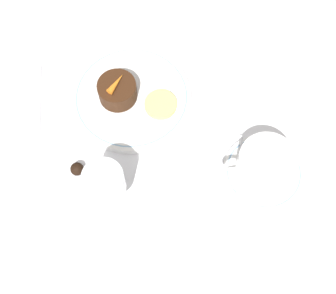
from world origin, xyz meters
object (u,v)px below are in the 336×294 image
object	(u,v)px
coffee_cup	(265,164)
dessert_cake	(117,91)
dinner_plate	(132,98)
fork	(38,118)
wine_glass	(105,184)

from	to	relation	value
coffee_cup	dessert_cake	bearing A→B (deg)	-33.69
dinner_plate	coffee_cup	xyz separation A→B (m)	(-0.23, 0.17, 0.03)
dessert_cake	dinner_plate	bearing A→B (deg)	175.99
dinner_plate	fork	distance (m)	0.18
coffee_cup	wine_glass	world-z (taller)	wine_glass
dessert_cake	fork	bearing A→B (deg)	11.71
coffee_cup	wine_glass	bearing A→B (deg)	6.41
dinner_plate	fork	bearing A→B (deg)	9.56
wine_glass	fork	distance (m)	0.23
dinner_plate	fork	size ratio (longest dim) A/B	1.18
wine_glass	fork	bearing A→B (deg)	-51.30
wine_glass	fork	world-z (taller)	wine_glass
wine_glass	dessert_cake	distance (m)	0.21
coffee_cup	fork	xyz separation A→B (m)	(0.41, -0.14, -0.04)
dinner_plate	coffee_cup	size ratio (longest dim) A/B	1.83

